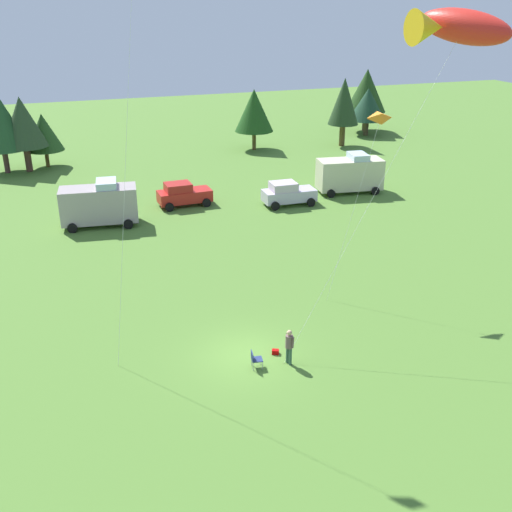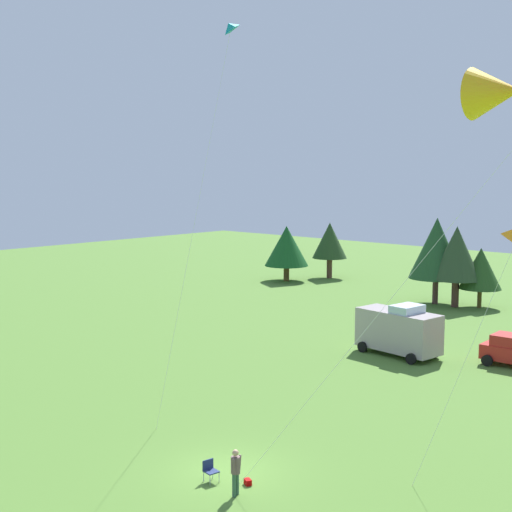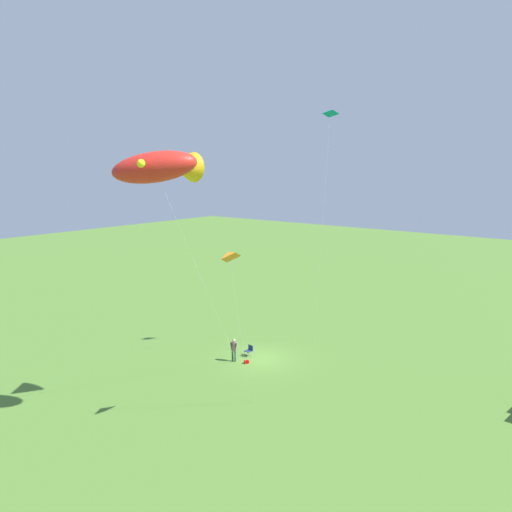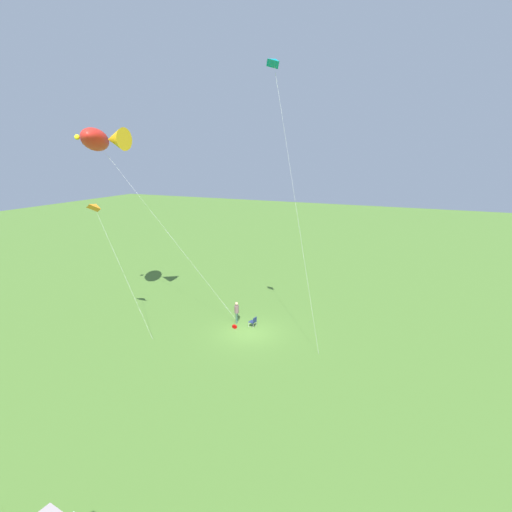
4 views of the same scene
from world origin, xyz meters
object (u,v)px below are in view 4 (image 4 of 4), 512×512
(folding_chair, at_px, (253,321))
(backpack_on_grass, at_px, (235,327))
(person_kite_flyer, at_px, (237,311))
(kite_delta_teal, at_px, (276,65))
(kite_delta_orange, at_px, (97,207))
(kite_large_fish, at_px, (100,140))

(folding_chair, relative_size, backpack_on_grass, 2.56)
(person_kite_flyer, xyz_separation_m, kite_delta_teal, (-4.93, 4.70, 16.69))
(folding_chair, bearing_deg, kite_delta_teal, 135.95)
(folding_chair, height_order, kite_delta_orange, kite_delta_orange)
(folding_chair, xyz_separation_m, kite_delta_orange, (9.00, 5.86, 9.11))
(backpack_on_grass, height_order, kite_delta_orange, kite_delta_orange)
(folding_chair, bearing_deg, kite_large_fish, 25.05)
(kite_large_fish, relative_size, kite_delta_teal, 0.83)
(person_kite_flyer, distance_m, kite_delta_teal, 18.03)
(backpack_on_grass, bearing_deg, folding_chair, -149.73)
(kite_large_fish, relative_size, kite_delta_orange, 1.52)
(person_kite_flyer, distance_m, folding_chair, 1.66)
(kite_delta_teal, bearing_deg, kite_delta_orange, 6.32)
(folding_chair, distance_m, kite_delta_orange, 14.08)
(kite_large_fish, distance_m, kite_delta_orange, 5.58)
(backpack_on_grass, relative_size, kite_delta_teal, 0.02)
(person_kite_flyer, relative_size, folding_chair, 2.12)
(kite_delta_orange, bearing_deg, kite_large_fish, -56.56)
(person_kite_flyer, height_order, backpack_on_grass, person_kite_flyer)
(kite_delta_orange, height_order, kite_delta_teal, kite_delta_teal)
(kite_large_fish, bearing_deg, kite_delta_teal, 174.36)
(kite_delta_teal, bearing_deg, folding_chair, -53.16)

